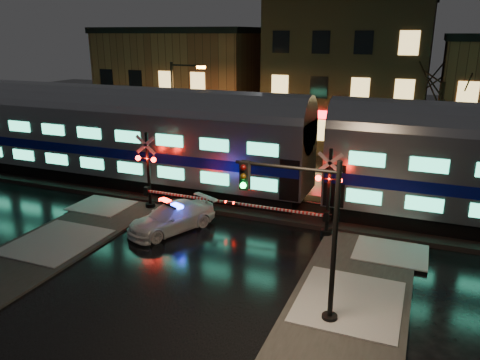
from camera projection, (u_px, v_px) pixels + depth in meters
name	position (u px, v px, depth m)	size (l,w,h in m)	color
ground	(216.00, 241.00, 21.27)	(120.00, 120.00, 0.00)	black
ballast	(254.00, 203.00, 25.65)	(90.00, 4.20, 0.24)	black
sidewalk_left	(1.00, 274.00, 18.27)	(4.00, 20.00, 0.12)	#2D2D2D
sidewalk_right	(332.00, 356.00, 13.62)	(4.00, 20.00, 0.12)	#2D2D2D
building_left	(188.00, 83.00, 44.01)	(14.00, 10.00, 9.00)	brown
building_mid	(351.00, 74.00, 38.72)	(12.00, 11.00, 11.50)	brown
train	(320.00, 151.00, 23.43)	(51.00, 3.12, 5.92)	black
police_car	(172.00, 217.00, 22.23)	(3.52, 4.81, 1.45)	white
crossing_signal_right	(320.00, 201.00, 21.29)	(5.92, 0.66, 4.19)	black
crossing_signal_left	(154.00, 179.00, 24.44)	(5.90, 0.66, 4.18)	black
traffic_light	(307.00, 237.00, 14.69)	(3.54, 0.67, 5.47)	black
streetlight	(177.00, 111.00, 30.43)	(2.43, 0.25, 7.28)	black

